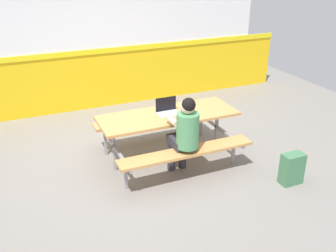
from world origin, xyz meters
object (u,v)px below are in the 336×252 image
at_px(laptop_silver, 168,110).
at_px(backpack_dark, 291,169).
at_px(picnic_table_main, 168,124).
at_px(student_nearer, 185,131).

xyz_separation_m(laptop_silver, backpack_dark, (1.26, -1.31, -0.57)).
relative_size(picnic_table_main, backpack_dark, 4.61).
relative_size(picnic_table_main, student_nearer, 1.68).
distance_m(picnic_table_main, backpack_dark, 1.83).
height_order(picnic_table_main, backpack_dark, picnic_table_main).
relative_size(picnic_table_main, laptop_silver, 6.32).
height_order(student_nearer, laptop_silver, student_nearer).
bearing_deg(backpack_dark, student_nearer, 150.50).
height_order(picnic_table_main, laptop_silver, laptop_silver).
distance_m(laptop_silver, backpack_dark, 1.90).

